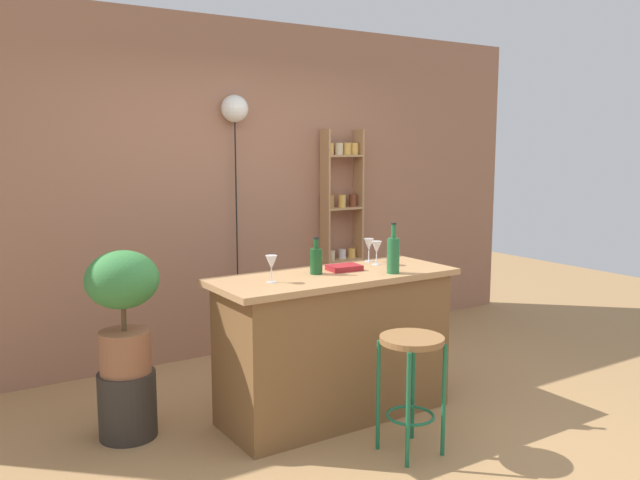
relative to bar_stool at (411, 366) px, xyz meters
The scene contains 14 objects.
ground 0.65m from the bar_stool, 99.72° to the left, with size 12.00×12.00×0.00m, color #A37A4C.
back_wall 2.50m from the bar_stool, 91.62° to the left, with size 6.40×0.10×2.80m, color #9E6B51.
kitchen_counter 0.69m from the bar_stool, 95.50° to the left, with size 1.61×0.63×0.95m.
bar_stool is the anchor object (origin of this frame).
spice_shelf 2.47m from the bar_stool, 64.67° to the left, with size 0.39×0.15×1.91m.
plant_stool 1.74m from the bar_stool, 140.04° to the left, with size 0.35×0.35×0.41m, color #2D2823.
potted_plant 1.74m from the bar_stool, 140.04° to the left, with size 0.44×0.39×0.75m.
bottle_wine_red 0.78m from the bar_stool, 62.38° to the left, with size 0.08×0.08×0.33m.
bottle_sauce_amber 0.92m from the bar_stool, 103.08° to the left, with size 0.08×0.08×0.24m.
wine_glass_left 1.14m from the bar_stool, 67.21° to the left, with size 0.07×0.07×0.16m.
wine_glass_center 1.03m from the bar_stool, 65.80° to the left, with size 0.07×0.07×0.16m.
wine_glass_right 1.01m from the bar_stool, 128.81° to the left, with size 0.07×0.07×0.16m.
cookbook 0.87m from the bar_stool, 86.11° to the left, with size 0.21×0.15×0.04m, color maroon.
pendant_globe_light 2.69m from the bar_stool, 90.31° to the left, with size 0.22×0.22×2.17m.
Camera 1 is at (-2.34, -3.14, 1.77)m, focal length 37.09 mm.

